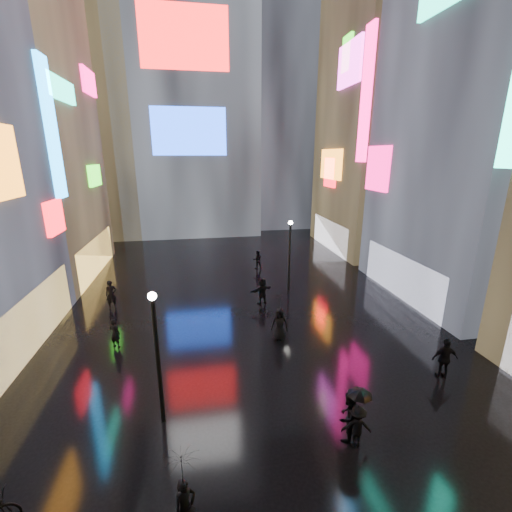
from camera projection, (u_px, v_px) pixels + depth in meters
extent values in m
plane|color=black|center=(237.00, 291.00, 25.06)|extent=(140.00, 140.00, 0.00)
cube|color=#FFC659|center=(31.00, 323.00, 17.13)|extent=(0.20, 10.00, 3.00)
cube|color=red|center=(54.00, 217.00, 19.95)|extent=(0.25, 2.24, 1.94)
cube|color=#117FDA|center=(51.00, 130.00, 20.13)|extent=(0.25, 1.40, 8.00)
cube|color=black|center=(7.00, 134.00, 24.94)|extent=(10.00, 12.00, 22.00)
cube|color=#FFC659|center=(96.00, 256.00, 28.46)|extent=(0.20, 10.00, 3.00)
cube|color=#29C415|center=(95.00, 176.00, 28.40)|extent=(0.25, 3.00, 1.71)
cube|color=#15CFA2|center=(60.00, 89.00, 21.85)|extent=(0.25, 4.84, 1.37)
cube|color=#DA0A5C|center=(89.00, 82.00, 28.06)|extent=(0.25, 3.32, 1.94)
cube|color=black|center=(503.00, 61.00, 20.62)|extent=(10.00, 12.00, 30.00)
cube|color=white|center=(401.00, 276.00, 23.65)|extent=(0.20, 9.00, 3.00)
cube|color=#DA0A5C|center=(378.00, 169.00, 25.49)|extent=(0.25, 2.99, 3.26)
cube|color=#DA0A5C|center=(366.00, 96.00, 26.66)|extent=(0.25, 1.40, 10.00)
cube|color=black|center=(386.00, 107.00, 33.18)|extent=(10.00, 12.00, 28.00)
cube|color=white|center=(330.00, 235.00, 35.92)|extent=(0.20, 9.00, 3.00)
cube|color=orange|center=(331.00, 164.00, 34.15)|extent=(0.25, 4.92, 2.91)
cube|color=#DA2BC2|center=(350.00, 64.00, 29.11)|extent=(0.25, 4.36, 3.46)
cube|color=red|center=(330.00, 173.00, 34.49)|extent=(0.25, 2.63, 2.87)
cube|color=#29C415|center=(347.00, 54.00, 29.50)|extent=(0.25, 1.69, 2.90)
cube|color=black|center=(186.00, 56.00, 41.25)|extent=(16.00, 14.00, 42.00)
cube|color=#FF1414|center=(184.00, 37.00, 34.54)|extent=(9.00, 0.20, 6.00)
cube|color=#194CFF|center=(189.00, 131.00, 37.11)|extent=(8.00, 0.20, 5.00)
cube|color=black|center=(278.00, 98.00, 46.27)|extent=(12.00, 12.00, 34.00)
cube|color=black|center=(93.00, 124.00, 39.81)|extent=(10.00, 10.00, 26.00)
cylinder|color=black|center=(158.00, 363.00, 12.12)|extent=(0.16, 0.16, 5.00)
sphere|color=white|center=(152.00, 296.00, 11.40)|extent=(0.30, 0.30, 0.30)
cylinder|color=black|center=(290.00, 258.00, 24.42)|extent=(0.16, 0.16, 5.00)
sphere|color=white|center=(291.00, 223.00, 23.70)|extent=(0.30, 0.30, 0.30)
imported|color=black|center=(185.00, 507.00, 8.85)|extent=(0.72, 0.65, 1.66)
imported|color=black|center=(348.00, 416.00, 11.77)|extent=(1.14, 1.08, 1.86)
imported|color=black|center=(357.00, 426.00, 11.55)|extent=(1.10, 0.78, 1.55)
imported|color=black|center=(445.00, 358.00, 15.09)|extent=(1.17, 0.65, 1.89)
imported|color=black|center=(280.00, 324.00, 18.23)|extent=(1.01, 0.82, 1.80)
imported|color=black|center=(262.00, 291.00, 22.66)|extent=(1.71, 1.15, 1.77)
imported|color=black|center=(111.00, 295.00, 22.02)|extent=(0.79, 0.65, 1.86)
imported|color=black|center=(257.00, 260.00, 29.73)|extent=(0.80, 0.63, 1.61)
imported|color=black|center=(182.00, 468.00, 8.48)|extent=(1.30, 1.31, 0.90)
imported|color=black|center=(360.00, 398.00, 11.23)|extent=(0.99, 0.99, 0.69)
imported|color=black|center=(280.00, 302.00, 17.86)|extent=(1.25, 1.25, 0.81)
imported|color=black|center=(115.00, 333.00, 17.53)|extent=(0.68, 0.59, 1.58)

